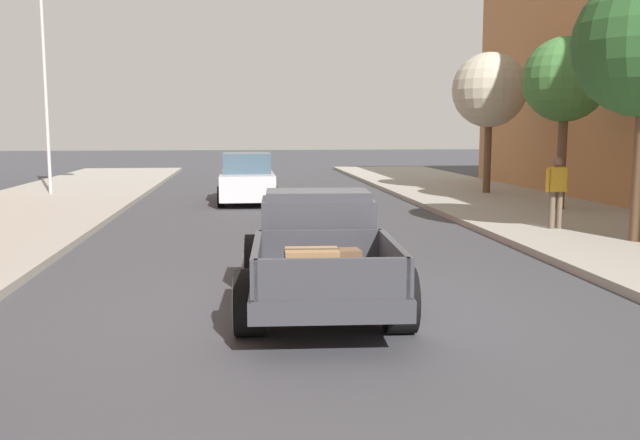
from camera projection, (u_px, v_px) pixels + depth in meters
The scene contains 7 objects.
ground_plane at pixel (319, 303), 9.77m from camera, with size 140.00×140.00×0.00m, color #3D3D42.
hotrod_truck_gunmetal at pixel (318, 249), 9.81m from camera, with size 2.36×5.01×1.58m.
car_background_silver at pixel (247, 180), 22.92m from camera, with size 1.87×4.30×1.65m.
pedestrian_sidewalk_right at pixel (557, 188), 15.93m from camera, with size 0.53×0.22×1.65m.
flagpole at pixel (49, 31), 23.86m from camera, with size 1.74×0.16×9.16m.
street_tree_second at pixel (565, 80), 19.67m from camera, with size 2.41×2.41×4.88m.
street_tree_third at pixel (490, 91), 24.55m from camera, with size 2.64×2.64×4.97m.
Camera 1 is at (-1.06, -9.47, 2.45)m, focal length 38.95 mm.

